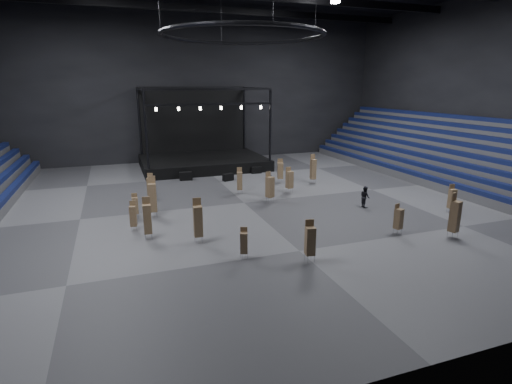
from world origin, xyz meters
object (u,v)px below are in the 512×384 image
object	(u,v)px
chair_stack_13	(240,180)
flight_case_right	(256,170)
stage	(202,154)
chair_stack_11	(289,179)
chair_stack_4	(153,197)
chair_stack_10	(147,218)
chair_stack_6	(310,240)
chair_stack_15	(398,218)
chair_stack_2	(455,216)
chair_stack_12	(133,216)
chair_stack_14	(452,198)
chair_stack_7	(135,205)
chair_stack_0	(150,186)
man_center	(269,186)
chair_stack_9	(244,242)
chair_stack_1	(313,169)
chair_stack_5	(280,170)
crew_member	(365,197)
flight_case_left	(186,176)
chair_stack_8	(270,187)
flight_case_mid	(228,177)
chair_stack_3	(198,220)

from	to	relation	value
chair_stack_13	flight_case_right	bearing A→B (deg)	74.69
stage	chair_stack_11	size ratio (longest dim) A/B	5.98
chair_stack_4	chair_stack_10	size ratio (longest dim) A/B	1.12
chair_stack_4	chair_stack_6	xyz separation A→B (m)	(7.28, -10.69, -0.30)
chair_stack_15	chair_stack_13	bearing A→B (deg)	100.49
chair_stack_2	flight_case_right	bearing A→B (deg)	83.99
chair_stack_12	chair_stack_14	distance (m)	23.26
chair_stack_7	chair_stack_10	bearing A→B (deg)	-83.07
flight_case_right	chair_stack_7	xyz separation A→B (m)	(-13.45, -11.45, 0.62)
stage	chair_stack_15	size ratio (longest dim) A/B	6.92
chair_stack_0	chair_stack_6	world-z (taller)	chair_stack_6
chair_stack_15	man_center	world-z (taller)	chair_stack_15
chair_stack_10	chair_stack_12	size ratio (longest dim) A/B	1.34
chair_stack_14	chair_stack_9	bearing A→B (deg)	-160.92
chair_stack_1	chair_stack_6	xyz separation A→B (m)	(-8.65, -16.22, -0.20)
chair_stack_13	chair_stack_14	size ratio (longest dim) A/B	1.07
flight_case_right	chair_stack_6	xyz separation A→B (m)	(-4.91, -22.38, 0.89)
chair_stack_4	flight_case_right	bearing A→B (deg)	52.06
chair_stack_5	crew_member	distance (m)	10.27
stage	chair_stack_4	bearing A→B (deg)	-112.88
flight_case_right	chair_stack_9	xyz separation A→B (m)	(-8.18, -20.79, 0.60)
flight_case_left	flight_case_right	size ratio (longest dim) A/B	1.15
chair_stack_2	chair_stack_7	bearing A→B (deg)	130.61
chair_stack_8	chair_stack_0	bearing A→B (deg)	131.67
flight_case_mid	chair_stack_4	size ratio (longest dim) A/B	0.35
chair_stack_8	chair_stack_12	distance (m)	11.41
stage	chair_stack_13	size ratio (longest dim) A/B	5.90
chair_stack_2	man_center	bearing A→B (deg)	100.95
flight_case_right	chair_stack_10	bearing A→B (deg)	-128.98
stage	chair_stack_1	world-z (taller)	stage
flight_case_left	chair_stack_8	world-z (taller)	chair_stack_8
chair_stack_7	chair_stack_15	xyz separation A→B (m)	(15.88, -9.09, 0.09)
chair_stack_13	crew_member	distance (m)	10.89
flight_case_left	chair_stack_1	bearing A→B (deg)	-25.26
chair_stack_2	chair_stack_4	world-z (taller)	chair_stack_4
chair_stack_5	crew_member	bearing A→B (deg)	-53.89
flight_case_left	crew_member	size ratio (longest dim) A/B	0.75
chair_stack_9	chair_stack_11	size ratio (longest dim) A/B	0.78
stage	man_center	bearing A→B (deg)	-80.38
man_center	stage	bearing A→B (deg)	-85.16
chair_stack_4	chair_stack_11	size ratio (longest dim) A/B	1.31
chair_stack_1	chair_stack_15	size ratio (longest dim) A/B	1.42
chair_stack_15	chair_stack_11	bearing A→B (deg)	84.70
flight_case_mid	crew_member	world-z (taller)	crew_member
chair_stack_0	chair_stack_8	distance (m)	10.14
chair_stack_3	chair_stack_7	bearing A→B (deg)	122.28
stage	crew_member	size ratio (longest dim) A/B	8.22
chair_stack_10	chair_stack_13	world-z (taller)	chair_stack_10
chair_stack_11	chair_stack_10	bearing A→B (deg)	-159.80
chair_stack_15	crew_member	xyz separation A→B (m)	(1.45, 5.79, -0.23)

